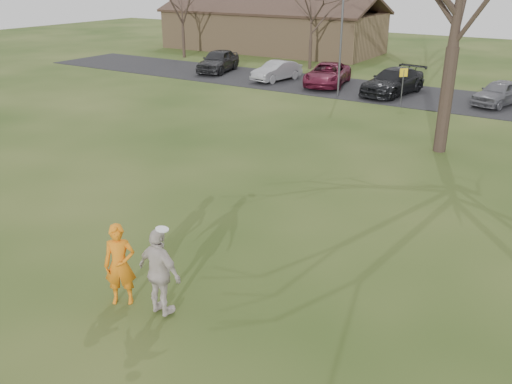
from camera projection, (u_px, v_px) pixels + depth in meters
ground at (157, 315)px, 11.65m from camera, size 120.00×120.00×0.00m
parking_strip at (451, 100)px, 31.16m from camera, size 62.00×6.50×0.04m
player_defender at (120, 265)px, 11.77m from camera, size 0.83×0.77×1.90m
car_0 at (218, 61)px, 39.69m from camera, size 2.95×5.03×1.61m
car_1 at (277, 71)px, 36.50m from camera, size 2.07×4.12×1.30m
car_2 at (327, 74)px, 34.95m from camera, size 3.42×5.47×1.41m
car_3 at (393, 82)px, 32.35m from camera, size 2.94×5.47×1.51m
car_4 at (499, 93)px, 29.75m from camera, size 2.65×4.26×1.35m
catching_play at (160, 272)px, 11.27m from camera, size 1.19×0.57×2.12m
building at (271, 29)px, 50.55m from camera, size 20.60×8.50×5.14m
lamp_post at (342, 27)px, 30.70m from camera, size 0.34×0.34×6.27m
sign_yellow at (403, 80)px, 29.27m from camera, size 0.35×0.35×2.08m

